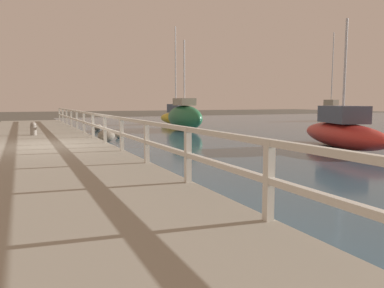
{
  "coord_description": "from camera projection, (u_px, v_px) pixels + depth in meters",
  "views": [
    {
      "loc": [
        -0.68,
        -12.76,
        1.72
      ],
      "look_at": [
        3.89,
        -2.76,
        0.48
      ],
      "focal_mm": 35.0,
      "sensor_mm": 36.0,
      "label": 1
    }
  ],
  "objects": [
    {
      "name": "ground_plane",
      "position": [
        46.0,
        156.0,
        12.01
      ],
      "size": [
        120.0,
        120.0,
        0.0
      ],
      "primitive_type": "plane",
      "color": "#4C473D"
    },
    {
      "name": "sailboat_red",
      "position": [
        342.0,
        132.0,
        14.09
      ],
      "size": [
        3.51,
        6.07,
        4.75
      ],
      "rotation": [
        0.0,
        0.0,
        -0.36
      ],
      "color": "red",
      "rests_on": "water_surface"
    },
    {
      "name": "boulder_far_strip",
      "position": [
        106.0,
        136.0,
        16.04
      ],
      "size": [
        0.73,
        0.65,
        0.55
      ],
      "color": "slate",
      "rests_on": "ground"
    },
    {
      "name": "sailboat_green",
      "position": [
        184.0,
        116.0,
        23.1
      ],
      "size": [
        1.42,
        4.46,
        5.45
      ],
      "rotation": [
        0.0,
        0.0,
        -0.01
      ],
      "color": "#236B42",
      "rests_on": "water_surface"
    },
    {
      "name": "boulder_downstream",
      "position": [
        119.0,
        135.0,
        17.86
      ],
      "size": [
        0.38,
        0.34,
        0.28
      ],
      "color": "gray",
      "rests_on": "ground"
    },
    {
      "name": "boulder_mid_strip",
      "position": [
        98.0,
        127.0,
        22.58
      ],
      "size": [
        0.53,
        0.48,
        0.4
      ],
      "color": "gray",
      "rests_on": "ground"
    },
    {
      "name": "sailboat_yellow",
      "position": [
        176.0,
        116.0,
        28.94
      ],
      "size": [
        2.02,
        3.76,
        7.39
      ],
      "rotation": [
        0.0,
        0.0,
        0.3
      ],
      "color": "gold",
      "rests_on": "water_surface"
    },
    {
      "name": "dock_walkway",
      "position": [
        46.0,
        151.0,
        11.99
      ],
      "size": [
        4.0,
        36.0,
        0.33
      ],
      "color": "gray",
      "rests_on": "ground"
    },
    {
      "name": "railing",
      "position": [
        105.0,
        124.0,
        12.68
      ],
      "size": [
        0.1,
        32.5,
        0.96
      ],
      "color": "silver",
      "rests_on": "dock_walkway"
    },
    {
      "name": "mooring_bollard",
      "position": [
        33.0,
        129.0,
        15.69
      ],
      "size": [
        0.26,
        0.26,
        0.55
      ],
      "color": "gray",
      "rests_on": "dock_walkway"
    },
    {
      "name": "sailboat_orange",
      "position": [
        331.0,
        112.0,
        33.93
      ],
      "size": [
        0.99,
        3.21,
        7.86
      ],
      "rotation": [
        0.0,
        0.0,
        0.0
      ],
      "color": "orange",
      "rests_on": "water_surface"
    }
  ]
}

